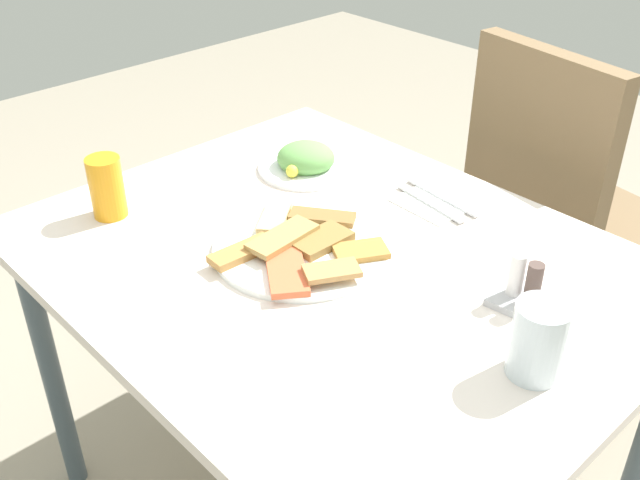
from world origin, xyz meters
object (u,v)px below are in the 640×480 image
soda_can (107,187)px  spoon (443,198)px  drinking_glass (539,340)px  salad_plate_greens (306,161)px  dining_table (333,291)px  condiment_caddy (523,289)px  pide_platter (300,246)px  fork (432,204)px  dining_chair (557,199)px  paper_napkin (438,202)px

soda_can → spoon: bearing=52.0°
drinking_glass → salad_plate_greens: bearing=164.6°
dining_table → condiment_caddy: bearing=22.5°
dining_table → pide_platter: 0.11m
pide_platter → condiment_caddy: condiment_caddy is taller
drinking_glass → fork: 0.49m
condiment_caddy → drinking_glass: bearing=-50.4°
salad_plate_greens → drinking_glass: size_ratio=1.76×
dining_chair → pide_platter: (-0.07, -0.80, 0.18)m
pide_platter → drinking_glass: (0.47, 0.03, 0.05)m
drinking_glass → condiment_caddy: size_ratio=1.16×
salad_plate_greens → drinking_glass: 0.73m
dining_table → paper_napkin: paper_napkin is taller
dining_table → fork: size_ratio=6.05×
salad_plate_greens → soda_can: (-0.12, -0.41, 0.04)m
drinking_glass → paper_napkin: drinking_glass is taller
pide_platter → soda_can: bearing=-152.5°
drinking_glass → dining_table: bearing=-179.9°
paper_napkin → drinking_glass: bearing=-35.1°
dining_chair → spoon: 0.49m
pide_platter → condiment_caddy: bearing=24.0°
pide_platter → salad_plate_greens: (-0.23, 0.23, 0.01)m
fork → spoon: size_ratio=0.95×
paper_napkin → spoon: spoon is taller
fork → paper_napkin: bearing=97.6°
spoon → soda_can: bearing=-122.3°
pide_platter → condiment_caddy: 0.39m
dining_table → drinking_glass: 0.44m
dining_table → dining_chair: bearing=88.9°
dining_chair → salad_plate_greens: bearing=-117.7°
pide_platter → fork: size_ratio=1.78×
soda_can → spoon: soda_can is taller
fork → pide_platter: bearing=-92.9°
soda_can → drinking_glass: (0.82, 0.22, -0.00)m
dining_table → condiment_caddy: 0.35m
paper_napkin → dining_chair: bearing=88.8°
spoon → condiment_caddy: 0.35m
dining_chair → soda_can: (-0.42, -0.98, 0.23)m
paper_napkin → dining_table: bearing=-90.9°
pide_platter → salad_plate_greens: size_ratio=1.56×
pide_platter → soda_can: 0.40m
dining_chair → pide_platter: bearing=-94.8°
drinking_glass → condiment_caddy: 0.17m
pide_platter → condiment_caddy: size_ratio=3.19×
paper_napkin → condiment_caddy: condiment_caddy is taller
dining_table → pide_platter: bearing=-148.2°
drinking_glass → paper_napkin: size_ratio=0.85×
salad_plate_greens → condiment_caddy: bearing=-6.3°
paper_napkin → pide_platter: bearing=-99.9°
soda_can → dining_table: bearing=28.1°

